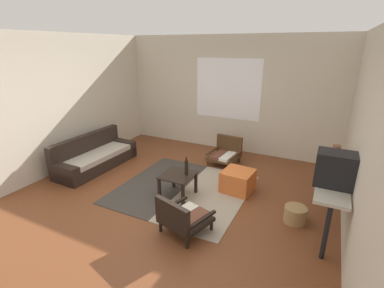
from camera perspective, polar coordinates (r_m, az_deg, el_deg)
ground_plane at (r=4.62m, az=-6.36°, el=-12.62°), size 7.80×7.80×0.00m
far_wall_with_window at (r=6.77m, az=7.48°, el=10.05°), size 5.60×0.13×2.70m
side_wall_right at (r=3.75m, az=32.49°, el=-0.72°), size 0.12×6.60×2.70m
side_wall_left at (r=6.11m, az=-26.93°, el=7.06°), size 0.12×6.60×2.70m
area_rug at (r=5.08m, az=-1.81°, el=-9.24°), size 2.21×2.19×0.01m
couch at (r=6.23m, az=-19.34°, el=-2.59°), size 0.69×1.82×0.69m
coffee_table at (r=4.72m, az=-2.93°, el=-7.19°), size 0.53×0.55×0.42m
armchair_by_window at (r=6.13m, az=6.93°, el=-1.74°), size 0.65×0.65×0.57m
armchair_striped_foreground at (r=3.89m, az=-2.05°, el=-14.77°), size 0.73×0.73×0.56m
ottoman_orange at (r=5.02m, az=9.40°, el=-7.48°), size 0.56×0.56×0.38m
console_shelf at (r=4.27m, az=26.81°, el=-7.04°), size 0.39×1.58×0.78m
crt_television at (r=3.91m, az=27.37°, el=-4.59°), size 0.47×0.33×0.44m
clay_vase at (r=4.56m, az=27.31°, el=-2.54°), size 0.23×0.23×0.32m
glass_bottle at (r=4.62m, az=-1.16°, el=-4.81°), size 0.06×0.06×0.31m
wicker_basket at (r=4.45m, az=20.44°, el=-13.43°), size 0.32×0.32×0.24m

